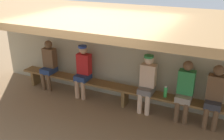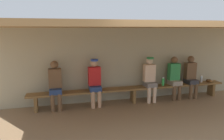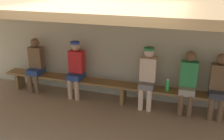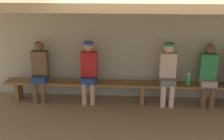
# 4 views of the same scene
# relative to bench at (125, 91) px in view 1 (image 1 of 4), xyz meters

# --- Properties ---
(back_wall) EXTENTS (8.00, 0.20, 2.20)m
(back_wall) POSITION_rel_bench_xyz_m (0.00, 0.45, 0.71)
(back_wall) COLOR tan
(back_wall) RESTS_ON ground
(dugout_roof) EXTENTS (8.00, 2.80, 0.12)m
(dugout_roof) POSITION_rel_bench_xyz_m (0.00, -0.85, 1.87)
(dugout_roof) COLOR #9E7547
(dugout_roof) RESTS_ON back_wall
(bench) EXTENTS (6.00, 0.36, 0.46)m
(bench) POSITION_rel_bench_xyz_m (0.00, 0.00, 0.00)
(bench) COLOR brown
(bench) RESTS_ON ground
(player_leftmost) EXTENTS (0.34, 0.42, 1.34)m
(player_leftmost) POSITION_rel_bench_xyz_m (0.53, 0.00, 0.36)
(player_leftmost) COLOR slate
(player_leftmost) RESTS_ON ground
(player_near_post) EXTENTS (0.34, 0.42, 1.34)m
(player_near_post) POSITION_rel_bench_xyz_m (-1.15, 0.00, 0.36)
(player_near_post) COLOR navy
(player_near_post) RESTS_ON ground
(player_in_white) EXTENTS (0.34, 0.42, 1.34)m
(player_in_white) POSITION_rel_bench_xyz_m (1.36, 0.00, 0.34)
(player_in_white) COLOR gray
(player_in_white) RESTS_ON ground
(player_rightmost) EXTENTS (0.34, 0.42, 1.34)m
(player_rightmost) POSITION_rel_bench_xyz_m (1.94, 0.00, 0.34)
(player_rightmost) COLOR #333338
(player_rightmost) RESTS_ON ground
(player_with_sunglasses) EXTENTS (0.34, 0.42, 1.34)m
(player_with_sunglasses) POSITION_rel_bench_xyz_m (-2.23, 0.00, 0.34)
(player_with_sunglasses) COLOR navy
(player_with_sunglasses) RESTS_ON ground
(water_bottle_green) EXTENTS (0.08, 0.08, 0.25)m
(water_bottle_green) POSITION_rel_bench_xyz_m (0.96, -0.02, 0.19)
(water_bottle_green) COLOR green
(water_bottle_green) RESTS_ON bench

